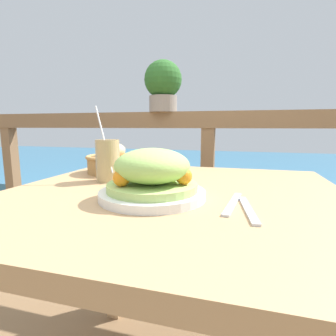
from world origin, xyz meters
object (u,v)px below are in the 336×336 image
salad_plate (152,177)px  drink_glass (108,160)px  bread_basket (112,161)px  potted_plant (163,84)px

salad_plate → drink_glass: bearing=142.3°
salad_plate → drink_glass: 0.26m
bread_basket → potted_plant: size_ratio=0.69×
drink_glass → bread_basket: bearing=112.4°
drink_glass → salad_plate: bearing=-37.7°
salad_plate → drink_glass: (-0.20, 0.16, 0.01)m
bread_basket → drink_glass: bearing=-67.6°
salad_plate → drink_glass: size_ratio=1.09×
drink_glass → bread_basket: 0.15m
bread_basket → potted_plant: (0.03, 0.56, 0.36)m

